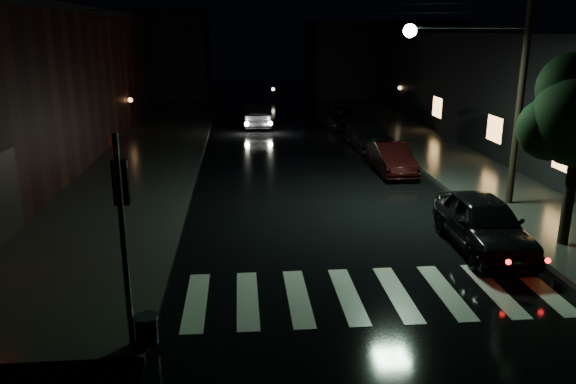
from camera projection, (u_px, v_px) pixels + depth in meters
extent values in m
plane|color=black|center=(248.00, 310.00, 12.74)|extent=(120.00, 120.00, 0.00)
cube|color=#282826|center=(133.00, 167.00, 25.71)|extent=(6.00, 44.00, 0.15)
cube|color=#282826|center=(451.00, 161.00, 26.95)|extent=(4.00, 44.00, 0.15)
cube|color=black|center=(553.00, 90.00, 30.55)|extent=(10.00, 40.00, 6.00)
cube|color=black|center=(135.00, 54.00, 53.90)|extent=(14.00, 10.00, 8.00)
cube|color=black|center=(380.00, 58.00, 56.02)|extent=(14.00, 10.00, 7.00)
cube|color=beige|center=(373.00, 294.00, 13.46)|extent=(9.00, 3.00, 0.01)
cylinder|color=slate|center=(124.00, 244.00, 10.49)|extent=(0.12, 0.12, 4.20)
cylinder|color=black|center=(147.00, 331.00, 11.02)|extent=(0.44, 0.44, 0.55)
cylinder|color=slate|center=(146.00, 317.00, 10.94)|extent=(0.48, 0.48, 0.04)
cube|color=black|center=(121.00, 182.00, 10.35)|extent=(0.28, 0.16, 0.85)
sphere|color=#0CFF33|center=(123.00, 194.00, 10.50)|extent=(0.20, 0.20, 0.20)
cylinder|color=black|center=(569.00, 194.00, 15.91)|extent=(0.30, 0.30, 3.00)
sphere|color=black|center=(550.00, 129.00, 15.75)|extent=(1.80, 1.80, 1.80)
sphere|color=black|center=(574.00, 89.00, 15.59)|extent=(2.00, 2.00, 2.00)
cylinder|color=black|center=(521.00, 90.00, 19.08)|extent=(0.24, 0.24, 8.00)
cylinder|color=slate|center=(470.00, 28.00, 18.35)|extent=(4.00, 0.08, 0.08)
sphere|color=#BFFFD8|center=(410.00, 31.00, 18.21)|extent=(0.44, 0.44, 0.44)
imported|color=black|center=(483.00, 223.00, 16.12)|extent=(2.00, 4.66, 1.57)
imported|color=black|center=(392.00, 159.00, 24.78)|extent=(1.42, 4.05, 1.33)
imported|color=black|center=(368.00, 135.00, 30.28)|extent=(2.13, 4.80, 1.37)
imported|color=black|center=(341.00, 118.00, 36.60)|extent=(2.59, 4.85, 1.30)
imported|color=black|center=(256.00, 115.00, 36.79)|extent=(1.75, 4.75, 1.55)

